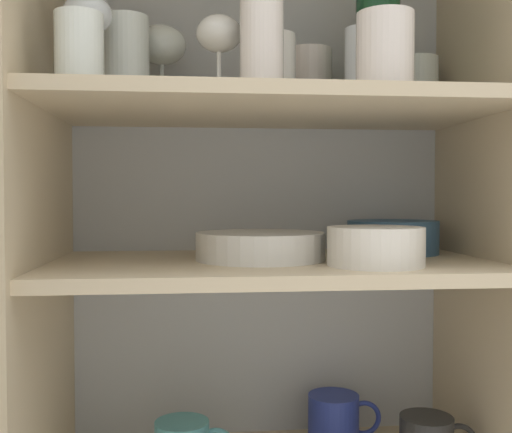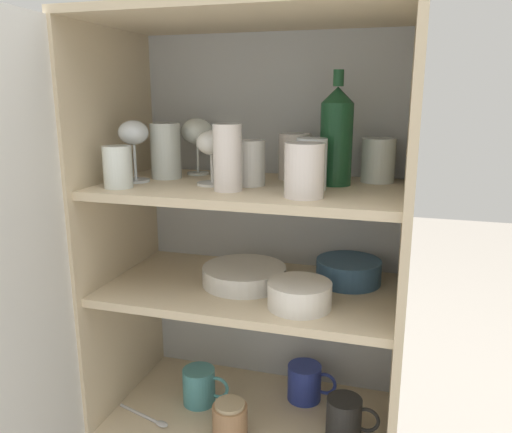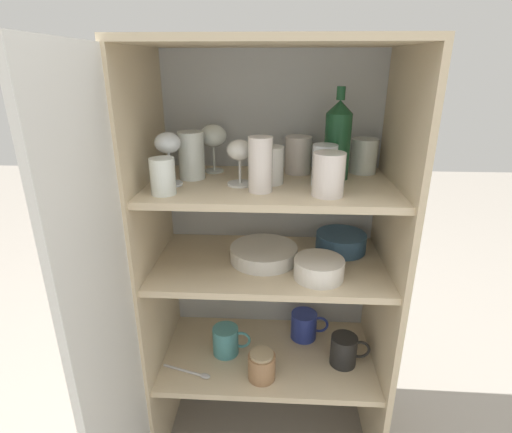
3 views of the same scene
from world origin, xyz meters
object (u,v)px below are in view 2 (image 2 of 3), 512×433
(wine_bottle, at_px, (336,136))
(mixing_bowl_large, at_px, (348,270))
(serving_bowl_small, at_px, (300,293))
(coffee_mug_primary, at_px, (200,386))
(plate_stack_white, at_px, (244,275))
(storage_jar, at_px, (230,420))

(wine_bottle, bearing_deg, mixing_bowl_large, 37.58)
(serving_bowl_small, height_order, coffee_mug_primary, serving_bowl_small)
(plate_stack_white, distance_m, storage_jar, 0.35)
(wine_bottle, bearing_deg, storage_jar, -140.36)
(wine_bottle, distance_m, mixing_bowl_large, 0.34)
(mixing_bowl_large, distance_m, storage_jar, 0.47)
(plate_stack_white, relative_size, storage_jar, 2.22)
(wine_bottle, bearing_deg, coffee_mug_primary, -169.25)
(serving_bowl_small, bearing_deg, wine_bottle, 72.41)
(plate_stack_white, height_order, storage_jar, plate_stack_white)
(plate_stack_white, xyz_separation_m, serving_bowl_small, (0.16, -0.10, 0.01))
(plate_stack_white, height_order, serving_bowl_small, serving_bowl_small)
(serving_bowl_small, distance_m, coffee_mug_primary, 0.45)
(storage_jar, bearing_deg, plate_stack_white, 90.06)
(mixing_bowl_large, distance_m, coffee_mug_primary, 0.51)
(plate_stack_white, relative_size, coffee_mug_primary, 1.62)
(plate_stack_white, bearing_deg, serving_bowl_small, -31.76)
(wine_bottle, xyz_separation_m, serving_bowl_small, (-0.05, -0.15, -0.34))
(mixing_bowl_large, bearing_deg, plate_stack_white, -161.54)
(plate_stack_white, xyz_separation_m, coffee_mug_primary, (-0.12, -0.01, -0.33))
(serving_bowl_small, height_order, storage_jar, serving_bowl_small)
(mixing_bowl_large, xyz_separation_m, storage_jar, (-0.25, -0.20, -0.34))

